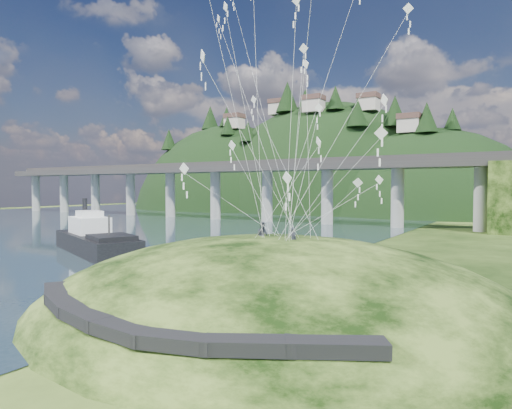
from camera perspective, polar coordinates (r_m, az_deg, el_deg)
The scene contains 10 objects.
ground at distance 35.16m, azimuth -10.96°, elevation -11.67°, with size 320.00×320.00×0.00m, color black.
water at distance 110.23m, azimuth -28.35°, elevation -2.43°, with size 240.00×240.00×0.00m, color #2E4554.
grass_hill at distance 32.60m, azimuth 2.41°, elevation -15.49°, with size 36.00×32.00×13.00m.
footpath at distance 22.83m, azimuth -13.75°, elevation -13.94°, with size 22.29×5.84×0.83m.
bridge at distance 107.34m, azimuth 3.99°, elevation 2.89°, with size 160.00×11.00×15.00m.
far_ridge at distance 162.48m, azimuth 7.10°, elevation -3.41°, with size 153.00×70.00×94.50m.
work_barge at distance 61.72m, azimuth -19.48°, elevation -4.13°, with size 20.22×12.69×6.89m.
wooden_dock at distance 42.97m, azimuth -10.71°, elevation -8.59°, with size 12.38×4.73×0.88m.
kite_flyers at distance 31.97m, azimuth 1.60°, elevation -2.34°, with size 3.81×1.75×1.87m.
kite_swarm at distance 34.16m, azimuth 3.87°, elevation 16.83°, with size 18.09×13.67×20.09m.
Camera 1 is at (23.07, -25.16, 8.41)m, focal length 32.00 mm.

